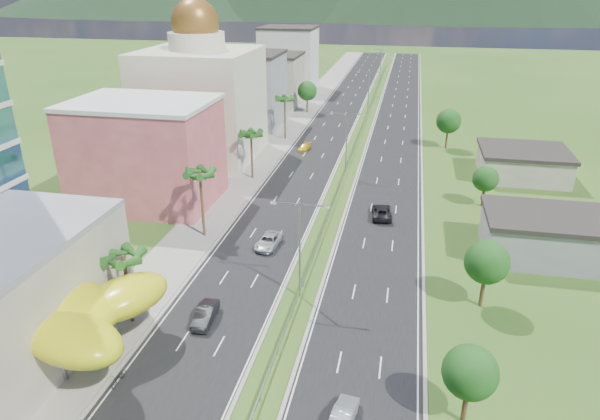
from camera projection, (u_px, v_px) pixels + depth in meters
The scene contains 33 objects.
ground at pixel (278, 354), 48.99m from camera, with size 500.00×500.00×0.00m, color #2D5119.
road_left at pixel (335, 119), 131.26m from camera, with size 11.00×260.00×0.04m, color black.
road_right at pixel (397, 122), 128.50m from camera, with size 11.00×260.00×0.04m, color black.
sidewalk_left at pixel (297, 117), 132.99m from camera, with size 7.00×260.00×0.12m, color gray.
median_guardrail at pixel (358, 138), 113.45m from camera, with size 0.10×216.06×0.76m.
streetlight_median_b at pixel (300, 240), 55.29m from camera, with size 6.04×0.25×11.00m.
streetlight_median_c at pixel (347, 137), 91.25m from camera, with size 6.04×0.25×11.00m.
streetlight_median_d at pixel (369, 89), 131.69m from camera, with size 6.04×0.25×11.00m.
streetlight_median_e at pixel (381, 63), 172.14m from camera, with size 6.04×0.25×11.00m.
lime_canopy at pixel (46, 308), 47.08m from camera, with size 18.00×15.00×7.40m.
pink_shophouse at pixel (146, 154), 79.92m from camera, with size 20.00×15.00×15.00m, color #B74B56.
domed_building at pixel (201, 98), 99.06m from camera, with size 20.00×20.00×28.70m.
midrise_grey at pixel (246, 91), 122.68m from camera, with size 16.00×15.00×16.00m, color gray.
midrise_beige at pixel (270, 81), 143.05m from camera, with size 16.00×15.00×13.00m, color #A09383.
midrise_white at pixel (289, 60), 162.73m from camera, with size 16.00×15.00×18.00m, color silver.
shed_near at pixel (548, 238), 65.32m from camera, with size 15.00×10.00×5.00m, color gray.
shed_far at pixel (522, 165), 92.03m from camera, with size 14.00×12.00×4.40m, color #A09383.
palm_tree_b at pixel (124, 260), 50.83m from camera, with size 3.60×3.60×8.10m.
palm_tree_c at pixel (200, 176), 68.23m from camera, with size 3.60×3.60×9.60m.
palm_tree_d at pixel (251, 136), 89.29m from camera, with size 3.60×3.60×8.60m.
palm_tree_e at pixel (285, 100), 111.45m from camera, with size 3.60×3.60×9.40m.
leafy_tree_lfar at pixel (307, 91), 135.01m from camera, with size 4.90×4.90×8.05m.
leafy_tree_ra at pixel (470, 372), 39.65m from camera, with size 4.20×4.20×6.90m.
leafy_tree_rb at pixel (487, 262), 54.22m from camera, with size 4.55×4.55×7.47m.
leafy_tree_rc at pixel (486, 179), 79.16m from camera, with size 3.85×3.85×6.33m.
leafy_tree_rd at pixel (449, 121), 106.38m from camera, with size 4.90×4.90×8.05m.
mountain_ridge at pixel (477, 20), 442.44m from camera, with size 860.00×140.00×90.00m, color black, non-canonical shape.
car_dark_left at pixel (205, 314), 53.33m from camera, with size 1.70×4.89×1.61m, color black.
car_silver_mid_left at pixel (269, 241), 68.30m from camera, with size 2.48×5.39×1.50m, color #A5A8AD.
car_yellow_far_left at pixel (305, 147), 106.96m from camera, with size 1.71×4.21×1.22m, color yellow.
car_silver_right at pixel (344, 415), 41.10m from camera, with size 1.58×4.54×1.49m, color #A7A9AF.
car_dark_far_right at pixel (382, 212), 76.81m from camera, with size 2.69×5.83×1.62m, color black.
motorcycle at pixel (119, 376), 45.22m from camera, with size 0.63×2.08×1.33m, color black.
Camera 1 is at (9.94, -38.47, 31.63)m, focal length 32.00 mm.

